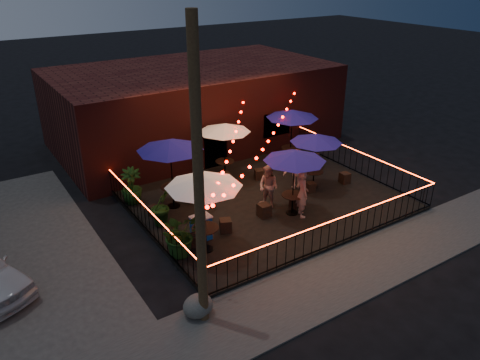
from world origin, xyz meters
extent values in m
plane|color=black|center=(0.00, 0.00, 0.00)|extent=(110.00, 110.00, 0.00)
cube|color=black|center=(0.00, 2.00, 0.07)|extent=(10.00, 8.00, 0.15)
cube|color=#3E3B39|center=(0.00, -3.25, 0.03)|extent=(18.00, 2.50, 0.05)
cube|color=#3E1210|center=(1.00, 10.00, 2.00)|extent=(14.00, 8.00, 4.00)
cube|color=black|center=(0.00, 6.12, 1.10)|extent=(1.20, 0.24, 2.20)
cube|color=black|center=(3.50, 6.12, 1.60)|extent=(1.60, 0.24, 1.20)
cylinder|color=#3C2718|center=(-5.40, -2.60, 4.00)|extent=(0.26, 0.26, 8.00)
cube|color=black|center=(0.00, -2.00, 0.23)|extent=(10.00, 0.04, 0.04)
cube|color=black|center=(0.00, -2.00, 1.15)|extent=(10.00, 0.04, 0.04)
cube|color=red|center=(0.00, -2.00, 1.18)|extent=(10.00, 0.03, 0.02)
cube|color=black|center=(-5.00, 2.00, 0.23)|extent=(0.04, 8.00, 0.04)
cube|color=black|center=(-5.00, 2.00, 1.15)|extent=(0.04, 8.00, 0.04)
cube|color=red|center=(-5.00, 2.00, 1.18)|extent=(0.03, 8.00, 0.02)
cube|color=black|center=(5.00, 2.00, 0.23)|extent=(0.04, 8.00, 0.04)
cube|color=black|center=(5.00, 2.00, 1.15)|extent=(0.04, 8.00, 0.04)
cube|color=red|center=(5.00, 2.00, 1.18)|extent=(0.03, 8.00, 0.02)
cylinder|color=black|center=(-3.80, 0.16, 0.17)|extent=(0.49, 0.49, 0.03)
cylinder|color=black|center=(-3.80, 0.16, 0.56)|extent=(0.07, 0.07, 0.81)
cylinder|color=black|center=(-3.80, 0.16, 0.98)|extent=(0.90, 0.90, 0.04)
cylinder|color=black|center=(-3.80, 0.16, 1.49)|extent=(0.05, 0.05, 2.69)
cone|color=white|center=(-3.80, 0.16, 2.67)|extent=(3.10, 3.10, 0.39)
cylinder|color=black|center=(-3.37, 3.51, 0.17)|extent=(0.50, 0.50, 0.03)
cylinder|color=black|center=(-3.37, 3.51, 0.57)|extent=(0.07, 0.07, 0.82)
cylinder|color=black|center=(-3.37, 3.51, 0.99)|extent=(0.91, 0.91, 0.05)
cylinder|color=black|center=(-3.37, 3.51, 1.52)|extent=(0.05, 0.05, 2.73)
cone|color=navy|center=(-3.37, 3.51, 2.71)|extent=(3.07, 3.07, 0.40)
cylinder|color=black|center=(0.16, 0.56, 0.17)|extent=(0.46, 0.46, 0.03)
cylinder|color=black|center=(0.16, 0.56, 0.54)|extent=(0.06, 0.06, 0.75)
cylinder|color=black|center=(0.16, 0.56, 0.92)|extent=(0.84, 0.84, 0.04)
cylinder|color=black|center=(0.16, 0.56, 1.40)|extent=(0.05, 0.05, 2.51)
cone|color=navy|center=(0.16, 0.56, 2.50)|extent=(2.65, 2.65, 0.37)
cylinder|color=black|center=(-0.26, 4.77, 0.17)|extent=(0.45, 0.45, 0.03)
cylinder|color=black|center=(-0.26, 4.77, 0.53)|extent=(0.06, 0.06, 0.74)
cylinder|color=black|center=(-0.26, 4.77, 0.91)|extent=(0.82, 0.82, 0.04)
cylinder|color=black|center=(-0.26, 4.77, 1.38)|extent=(0.05, 0.05, 2.47)
cone|color=white|center=(-0.26, 4.77, 2.46)|extent=(2.64, 2.64, 0.36)
cylinder|color=black|center=(2.35, 1.87, 0.16)|extent=(0.43, 0.43, 0.03)
cylinder|color=black|center=(2.35, 1.87, 0.51)|extent=(0.06, 0.06, 0.70)
cylinder|color=black|center=(2.35, 1.87, 0.87)|extent=(0.78, 0.78, 0.04)
cylinder|color=black|center=(2.35, 1.87, 1.32)|extent=(0.04, 0.04, 2.34)
cone|color=navy|center=(2.35, 1.87, 2.35)|extent=(2.26, 2.26, 0.34)
cylinder|color=black|center=(3.12, 4.40, 0.17)|extent=(0.48, 0.48, 0.03)
cylinder|color=black|center=(3.12, 4.40, 0.55)|extent=(0.07, 0.07, 0.79)
cylinder|color=black|center=(3.12, 4.40, 0.96)|extent=(0.87, 0.87, 0.04)
cylinder|color=black|center=(3.12, 4.40, 1.46)|extent=(0.05, 0.05, 2.62)
cone|color=navy|center=(3.12, 4.40, 2.60)|extent=(2.53, 2.53, 0.38)
cube|color=black|center=(-4.06, 0.60, 0.36)|extent=(0.43, 0.43, 0.42)
cube|color=black|center=(-2.65, 0.79, 0.39)|extent=(0.53, 0.53, 0.47)
cube|color=black|center=(-4.31, 3.23, 0.35)|extent=(0.43, 0.43, 0.40)
cube|color=black|center=(-2.51, 3.47, 0.40)|extent=(0.49, 0.49, 0.50)
cube|color=black|center=(-0.87, 0.93, 0.40)|extent=(0.43, 0.43, 0.50)
cube|color=black|center=(0.56, 0.88, 0.36)|extent=(0.45, 0.45, 0.42)
cube|color=black|center=(-0.63, 4.18, 0.40)|extent=(0.48, 0.48, 0.51)
cube|color=black|center=(0.90, 3.80, 0.37)|extent=(0.48, 0.48, 0.43)
cube|color=black|center=(1.98, 1.59, 0.35)|extent=(0.41, 0.41, 0.41)
cube|color=black|center=(3.78, 1.46, 0.38)|extent=(0.42, 0.42, 0.46)
cube|color=black|center=(2.93, 4.35, 0.36)|extent=(0.46, 0.46, 0.41)
cube|color=black|center=(4.31, 4.01, 0.35)|extent=(0.36, 0.36, 0.40)
imported|color=#DAA690|center=(0.35, 0.23, 1.07)|extent=(0.67, 0.79, 1.85)
imported|color=#CFAE83|center=(-0.28, 1.50, 1.00)|extent=(0.88, 0.99, 1.71)
imported|color=tan|center=(1.70, 2.22, 1.02)|extent=(1.29, 1.05, 1.73)
imported|color=#0B3C0B|center=(-4.60, 0.39, 0.90)|extent=(1.46, 1.30, 1.50)
imported|color=#194013|center=(-4.29, 2.50, 0.90)|extent=(0.97, 0.86, 1.51)
imported|color=#123911|center=(-4.60, 4.69, 0.87)|extent=(0.95, 0.95, 1.44)
cube|color=#0C44AA|center=(-3.61, 0.81, 0.58)|extent=(0.66, 0.47, 0.85)
cube|color=silver|center=(-3.61, 0.81, 1.02)|extent=(0.70, 0.52, 0.05)
ellipsoid|color=#494A44|center=(-5.47, -2.39, 0.34)|extent=(0.88, 0.76, 0.68)
camera|label=1|loc=(-9.98, -11.47, 8.83)|focal=35.00mm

